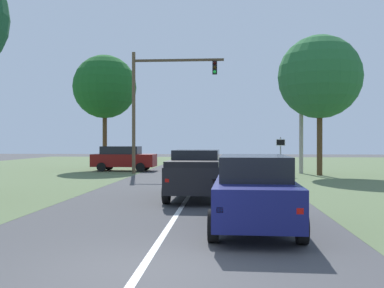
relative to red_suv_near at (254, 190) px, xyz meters
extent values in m
plane|color=#424244|center=(-2.20, 8.56, -0.98)|extent=(120.00, 120.00, 0.00)
cube|color=white|center=(-2.20, -2.44, -0.98)|extent=(0.16, 42.91, 0.01)
cube|color=navy|center=(0.00, -0.06, -0.17)|extent=(2.04, 4.98, 0.90)
cube|color=black|center=(0.00, 0.18, 0.58)|extent=(1.76, 3.10, 0.60)
cube|color=red|center=(-0.85, -2.48, -0.13)|extent=(0.14, 0.06, 0.12)
cube|color=red|center=(0.72, -2.52, -0.13)|extent=(0.14, 0.06, 0.12)
cylinder|color=black|center=(-0.92, 1.49, -0.62)|extent=(0.25, 0.73, 0.72)
cylinder|color=black|center=(0.99, 1.44, -0.62)|extent=(0.25, 0.73, 0.72)
cylinder|color=black|center=(-1.00, -1.57, -0.62)|extent=(0.25, 0.73, 0.72)
cylinder|color=black|center=(0.92, -1.61, -0.62)|extent=(0.25, 0.73, 0.72)
cube|color=black|center=(-1.82, 6.02, -0.11)|extent=(2.04, 5.36, 0.95)
cube|color=black|center=(-1.82, 5.75, 0.64)|extent=(1.74, 2.06, 0.56)
cube|color=black|center=(-1.85, 4.37, 0.46)|extent=(1.88, 2.06, 0.20)
cube|color=red|center=(-2.66, 3.40, -0.06)|extent=(0.14, 0.06, 0.12)
cube|color=red|center=(-1.08, 3.37, -0.06)|extent=(0.14, 0.06, 0.12)
cylinder|color=black|center=(-2.75, 7.69, -0.58)|extent=(0.25, 0.80, 0.80)
cylinder|color=black|center=(-0.82, 7.65, -0.58)|extent=(0.25, 0.80, 0.80)
cylinder|color=black|center=(-2.82, 4.39, -0.58)|extent=(0.25, 0.80, 0.80)
cylinder|color=black|center=(-0.88, 4.35, -0.58)|extent=(0.25, 0.80, 0.80)
cylinder|color=brown|center=(-7.05, 19.18, 3.25)|extent=(0.24, 0.24, 8.46)
cube|color=#4C3D2B|center=(-3.91, 19.18, 6.88)|extent=(6.28, 0.16, 0.16)
cube|color=black|center=(-1.40, 19.18, 6.33)|extent=(0.32, 0.28, 0.90)
sphere|color=black|center=(-1.40, 19.03, 6.63)|extent=(0.22, 0.22, 0.22)
sphere|color=black|center=(-1.40, 19.03, 6.33)|extent=(0.22, 0.22, 0.22)
sphere|color=#1ED83F|center=(-1.40, 19.03, 6.03)|extent=(0.22, 0.22, 0.22)
cylinder|color=gray|center=(2.93, 18.02, 0.28)|extent=(0.08, 0.08, 2.53)
cube|color=white|center=(2.93, 17.99, 1.19)|extent=(0.60, 0.03, 0.44)
cube|color=black|center=(2.93, 17.97, 1.19)|extent=(0.52, 0.01, 0.36)
cylinder|color=#4C351E|center=(5.53, 18.42, 1.24)|extent=(0.36, 0.36, 4.44)
sphere|color=#256331|center=(5.53, 18.42, 5.52)|extent=(5.48, 5.48, 5.48)
cube|color=maroon|center=(-8.35, 21.92, -0.17)|extent=(4.81, 2.08, 0.94)
cube|color=black|center=(-8.59, 21.93, 0.60)|extent=(2.90, 1.79, 0.59)
cube|color=red|center=(-6.03, 21.06, -0.13)|extent=(0.06, 0.14, 0.12)
cube|color=red|center=(-5.98, 22.64, -0.13)|extent=(0.06, 0.14, 0.12)
cylinder|color=black|center=(-9.85, 21.00, -0.64)|extent=(0.69, 0.25, 0.68)
cylinder|color=black|center=(-9.79, 22.93, -0.64)|extent=(0.69, 0.25, 0.68)
cylinder|color=black|center=(-6.91, 20.91, -0.64)|extent=(0.69, 0.25, 0.68)
cylinder|color=black|center=(-6.85, 22.84, -0.64)|extent=(0.69, 0.25, 0.68)
cylinder|color=#9E998E|center=(4.64, 20.24, 3.67)|extent=(0.28, 0.28, 9.31)
cylinder|color=#4C351E|center=(-10.59, 24.64, 1.43)|extent=(0.36, 0.36, 4.82)
sphere|color=#1A5821|center=(-10.59, 24.64, 5.79)|extent=(5.21, 5.21, 5.21)
camera|label=1|loc=(-0.76, -11.31, 1.23)|focal=41.46mm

